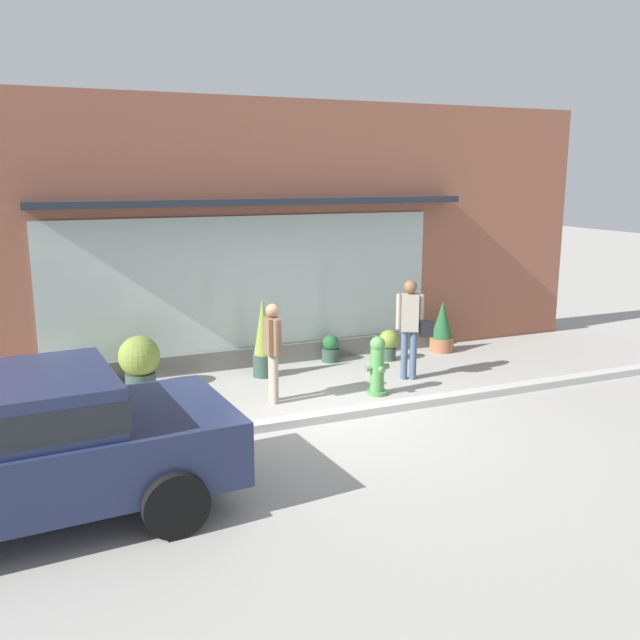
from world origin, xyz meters
name	(u,v)px	position (x,y,z in m)	size (l,w,h in m)	color
ground_plane	(327,415)	(0.00, 0.00, 0.00)	(60.00, 60.00, 0.00)	#9E9B93
curb_strip	(332,415)	(0.00, -0.20, 0.06)	(14.00, 0.24, 0.12)	#B2B2AD
storefront	(257,238)	(-0.01, 3.18, 2.36)	(14.00, 0.81, 4.83)	#935642
fire_hydrant	(377,366)	(1.14, 0.57, 0.48)	(0.41, 0.37, 0.97)	#4C8C47
pedestrian_with_handbag	(411,322)	(2.06, 1.10, 1.02)	(0.59, 0.40, 1.75)	#475675
pedestrian_passerby	(273,346)	(-0.53, 0.86, 0.91)	(0.22, 0.46, 1.57)	#9E9384
parked_car_navy	(2,443)	(-4.28, -1.73, 0.90)	(4.54, 2.34, 1.56)	navy
potted_plant_window_center	(442,327)	(3.62, 2.51, 0.49)	(0.48, 0.48, 1.03)	#9E6042
potted_plant_low_front	(389,343)	(2.32, 2.34, 0.33)	(0.38, 0.38, 0.59)	#33473D
potted_plant_trailing_edge	(89,372)	(-3.13, 2.69, 0.30)	(0.37, 0.37, 0.58)	#9E6042
potted_plant_by_entrance	(331,349)	(1.27, 2.70, 0.25)	(0.34, 0.34, 0.51)	#33473D
potted_plant_window_left	(263,339)	(-0.23, 2.26, 0.68)	(0.37, 0.37, 1.42)	#33473D
potted_plant_corner_tall	(139,360)	(-2.34, 2.39, 0.48)	(0.68, 0.68, 0.90)	#33473D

